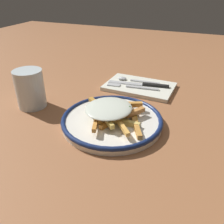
{
  "coord_description": "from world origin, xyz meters",
  "views": [
    {
      "loc": [
        -0.49,
        -0.2,
        0.34
      ],
      "look_at": [
        0.0,
        0.0,
        0.04
      ],
      "focal_mm": 37.93,
      "sensor_mm": 36.0,
      "label": 1
    }
  ],
  "objects": [
    {
      "name": "ground_plane",
      "position": [
        0.0,
        0.0,
        0.0
      ],
      "size": [
        2.6,
        2.6,
        0.0
      ],
      "primitive_type": "plane",
      "color": "#9C613C"
    },
    {
      "name": "napkin",
      "position": [
        0.25,
        0.0,
        0.01
      ],
      "size": [
        0.16,
        0.24,
        0.01
      ],
      "primitive_type": "cube",
      "rotation": [
        0.0,
        0.0,
        -0.05
      ],
      "color": "silver",
      "rests_on": "ground_plane"
    },
    {
      "name": "water_glass",
      "position": [
        0.01,
        0.26,
        0.06
      ],
      "size": [
        0.08,
        0.08,
        0.11
      ],
      "primitive_type": "cylinder",
      "color": "silver",
      "rests_on": "ground_plane"
    },
    {
      "name": "knife",
      "position": [
        0.25,
        -0.01,
        0.02
      ],
      "size": [
        0.04,
        0.21,
        0.01
      ],
      "color": "black",
      "rests_on": "napkin"
    },
    {
      "name": "plate",
      "position": [
        0.0,
        0.0,
        0.01
      ],
      "size": [
        0.26,
        0.26,
        0.02
      ],
      "color": "white",
      "rests_on": "ground_plane"
    },
    {
      "name": "fork",
      "position": [
        0.22,
        0.02,
        0.01
      ],
      "size": [
        0.03,
        0.18,
        0.01
      ],
      "color": "silver",
      "rests_on": "napkin"
    },
    {
      "name": "spoon",
      "position": [
        0.28,
        0.04,
        0.02
      ],
      "size": [
        0.03,
        0.15,
        0.01
      ],
      "color": "silver",
      "rests_on": "napkin"
    },
    {
      "name": "fries_heap",
      "position": [
        0.0,
        0.0,
        0.04
      ],
      "size": [
        0.18,
        0.19,
        0.04
      ],
      "color": "#F0C167",
      "rests_on": "plate"
    }
  ]
}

